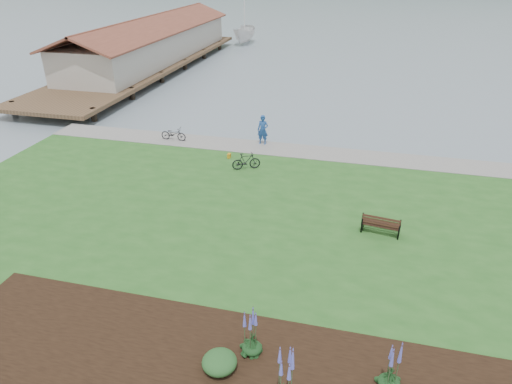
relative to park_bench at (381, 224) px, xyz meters
The scene contains 14 objects.
ground 4.61m from the park_bench, 161.03° to the left, with size 600.00×600.00×0.00m, color slate.
lawn 4.36m from the park_bench, behind, with size 34.00×20.00×0.40m, color #245A20.
shoreline_path 9.41m from the park_bench, 117.05° to the left, with size 34.00×2.20×0.03m, color gray.
pier_pavilion 37.85m from the park_bench, 129.94° to the left, with size 8.00×36.00×5.40m.
park_bench is the anchor object (origin of this frame).
person 11.56m from the park_bench, 129.03° to the left, with size 0.80×0.55×2.20m, color #1E478C.
bicycle_a 15.37m from the park_bench, 147.62° to the left, with size 1.69×0.59×0.88m, color black.
bicycle_b 8.88m from the park_bench, 145.17° to the left, with size 1.59×0.46×0.96m, color black.
sailboat 50.12m from the park_bench, 111.96° to the left, with size 10.53×10.72×27.76m, color silver.
pannier 10.76m from the park_bench, 143.84° to the left, with size 0.16×0.25×0.27m, color orange.
echium_0 9.57m from the park_bench, 104.43° to the right, with size 0.62×0.62×2.37m.
echium_1 7.96m from the park_bench, 87.84° to the right, with size 0.62×0.62×1.79m.
echium_4 8.51m from the park_bench, 115.47° to the right, with size 0.62×0.62×1.92m.
shrub_0 9.58m from the park_bench, 117.36° to the right, with size 1.02×1.02×0.51m, color #1E4C21.
Camera 1 is at (3.14, -18.73, 11.01)m, focal length 32.00 mm.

